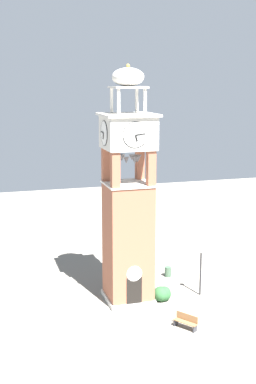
# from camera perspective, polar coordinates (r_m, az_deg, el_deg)

# --- Properties ---
(ground) EXTENTS (80.00, 80.00, 0.00)m
(ground) POSITION_cam_1_polar(r_m,az_deg,el_deg) (38.67, 0.00, -11.64)
(ground) COLOR gray
(clock_tower) EXTENTS (3.64, 3.64, 16.63)m
(clock_tower) POSITION_cam_1_polar(r_m,az_deg,el_deg) (36.46, 0.00, -1.88)
(clock_tower) COLOR #93543D
(clock_tower) RESTS_ON ground
(park_bench) EXTENTS (1.27, 1.57, 0.95)m
(park_bench) POSITION_cam_1_polar(r_m,az_deg,el_deg) (34.61, 6.33, -13.83)
(park_bench) COLOR brown
(park_bench) RESTS_ON ground
(lamp_post) EXTENTS (0.36, 0.36, 3.60)m
(lamp_post) POSITION_cam_1_polar(r_m,az_deg,el_deg) (38.89, 7.95, -7.62)
(lamp_post) COLOR black
(lamp_post) RESTS_ON ground
(trash_bin) EXTENTS (0.52, 0.52, 0.80)m
(trash_bin) POSITION_cam_1_polar(r_m,az_deg,el_deg) (42.82, 4.37, -8.67)
(trash_bin) COLOR #38513D
(trash_bin) RESTS_ON ground
(shrub_near_entry) EXTENTS (1.18, 1.18, 1.07)m
(shrub_near_entry) POSITION_cam_1_polar(r_m,az_deg,el_deg) (38.32, 3.64, -11.03)
(shrub_near_entry) COLOR #28562D
(shrub_near_entry) RESTS_ON ground
(shrub_left_of_tower) EXTENTS (0.93, 0.93, 1.08)m
(shrub_left_of_tower) POSITION_cam_1_polar(r_m,az_deg,el_deg) (38.34, 4.01, -11.01)
(shrub_left_of_tower) COLOR #28562D
(shrub_left_of_tower) RESTS_ON ground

